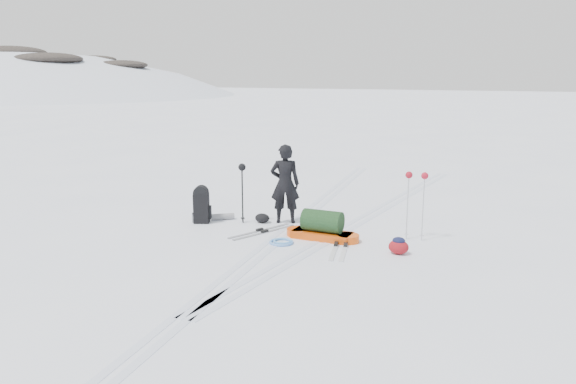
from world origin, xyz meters
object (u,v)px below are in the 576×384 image
(pulk_sled, at_px, (322,228))
(expedition_rucksack, at_px, (204,205))
(ski_poles_black, at_px, (242,174))
(skier, at_px, (285,184))

(pulk_sled, relative_size, expedition_rucksack, 1.84)
(ski_poles_black, bearing_deg, expedition_rucksack, -158.03)
(skier, distance_m, expedition_rucksack, 2.03)
(skier, relative_size, pulk_sled, 1.13)
(pulk_sled, xyz_separation_m, expedition_rucksack, (-3.09, 0.19, 0.18))
(skier, distance_m, pulk_sled, 1.73)
(expedition_rucksack, height_order, ski_poles_black, ski_poles_black)
(expedition_rucksack, bearing_deg, skier, 1.38)
(skier, distance_m, ski_poles_black, 1.05)
(skier, height_order, pulk_sled, skier)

